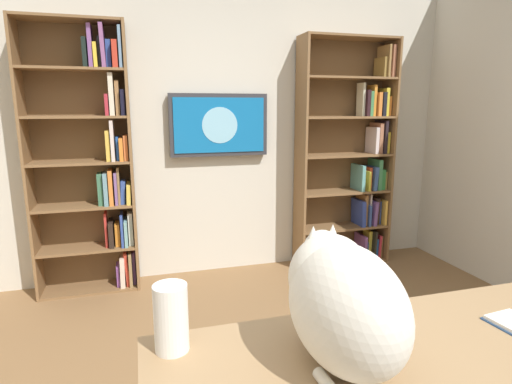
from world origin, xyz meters
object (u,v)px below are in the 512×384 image
at_px(paper_towel_roll, 171,318).
at_px(bookshelf_left, 354,159).
at_px(cat, 341,298).
at_px(bookshelf_right, 94,161).
at_px(wall_mounted_tv, 219,125).

bearing_deg(paper_towel_roll, bookshelf_left, -129.75).
bearing_deg(paper_towel_roll, cat, 158.54).
distance_m(bookshelf_left, cat, 2.93).
xyz_separation_m(bookshelf_right, paper_towel_roll, (-0.42, 2.35, -0.22)).
relative_size(bookshelf_left, cat, 3.46).
relative_size(wall_mounted_tv, paper_towel_roll, 3.93).
bearing_deg(paper_towel_roll, bookshelf_right, -79.89).
bearing_deg(bookshelf_left, bookshelf_right, 0.02).
height_order(wall_mounted_tv, paper_towel_roll, wall_mounted_tv).
xyz_separation_m(wall_mounted_tv, paper_towel_roll, (0.64, 2.43, -0.50)).
height_order(bookshelf_left, bookshelf_right, bookshelf_right).
height_order(bookshelf_left, wall_mounted_tv, bookshelf_left).
height_order(bookshelf_right, cat, bookshelf_right).
relative_size(bookshelf_right, wall_mounted_tv, 2.50).
distance_m(bookshelf_left, wall_mounted_tv, 1.36).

